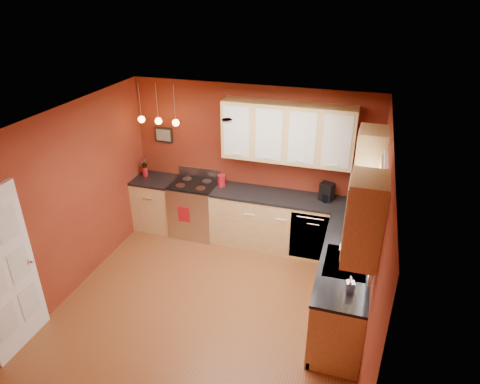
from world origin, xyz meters
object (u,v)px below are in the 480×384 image
(coffee_maker, at_px, (327,193))
(soap_pump, at_px, (350,285))
(gas_range, at_px, (195,208))
(red_canister, at_px, (221,181))
(sink, at_px, (346,264))

(coffee_maker, bearing_deg, soap_pump, -56.01)
(gas_range, distance_m, red_canister, 0.73)
(red_canister, distance_m, coffee_maker, 1.72)
(red_canister, xyz_separation_m, coffee_maker, (1.72, 0.01, 0.03))
(soap_pump, bearing_deg, sink, 98.09)
(coffee_maker, distance_m, soap_pump, 2.18)
(gas_range, height_order, sink, sink)
(gas_range, xyz_separation_m, coffee_maker, (2.19, 0.07, 0.59))
(red_canister, height_order, coffee_maker, coffee_maker)
(gas_range, relative_size, coffee_maker, 3.87)
(sink, relative_size, soap_pump, 3.39)
(gas_range, relative_size, soap_pump, 5.37)
(coffee_maker, bearing_deg, gas_range, -157.69)
(soap_pump, bearing_deg, gas_range, 142.79)
(soap_pump, bearing_deg, red_canister, 136.55)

